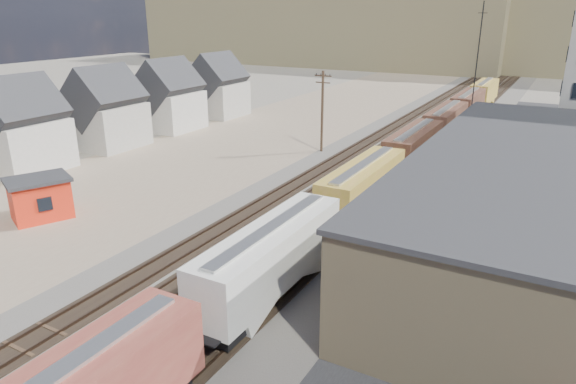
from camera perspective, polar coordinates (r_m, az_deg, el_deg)
The scene contains 11 objects.
ground at distance 28.81m, azimuth -18.47°, elevation -17.21°, with size 300.00×300.00×0.00m, color #6B6356.
ballast_bed at distance 69.35m, azimuth 12.98°, elevation 5.03°, with size 18.00×200.00×0.06m, color #4C4742.
dirt_yard at distance 68.86m, azimuth -5.71°, elevation 5.32°, with size 24.00×180.00×0.03m, color #836E5A.
rail_tracks at distance 69.48m, azimuth 12.55°, elevation 5.16°, with size 11.40×200.00×0.24m.
freight_train at distance 50.77m, azimuth 11.43°, elevation 3.14°, with size 3.00×119.74×4.46m.
warehouse at distance 42.03m, azimuth 23.12°, elevation -0.29°, with size 12.40×40.40×7.25m.
utility_pole_north at distance 63.79m, azimuth 3.83°, elevation 9.10°, with size 2.20×0.32×10.00m.
radio_mast at distance 76.18m, azimuth 20.15°, elevation 12.59°, with size 1.20×0.16×18.00m.
townhouse_row at distance 66.79m, azimuth -23.42°, elevation 7.18°, with size 8.15×68.16×10.47m.
hills_north at distance 183.64m, azimuth 24.50°, elevation 17.00°, with size 265.00×80.00×32.00m.
maintenance_shed at distance 48.09m, azimuth -25.84°, elevation -0.58°, with size 5.53×6.07×3.61m.
Camera 1 is at (18.18, -14.81, 16.74)m, focal length 32.00 mm.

